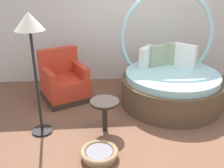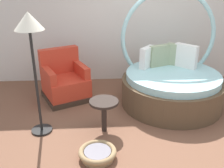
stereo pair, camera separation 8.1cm
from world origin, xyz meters
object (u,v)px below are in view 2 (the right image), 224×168
Objects in this scene: round_daybed at (171,82)px; red_armchair at (65,82)px; side_table at (104,106)px; floor_lamp at (30,33)px; pet_basket at (98,153)px.

red_armchair is at bearing 170.91° from round_daybed.
floor_lamp is at bearing 177.07° from side_table.
floor_lamp reaches higher than side_table.
red_armchair is 2.04× the size of side_table.
floor_lamp is at bearing -102.16° from red_armchair.
red_armchair is 0.58× the size of floor_lamp.
round_daybed reaches higher than red_armchair.
side_table is 1.47m from floor_lamp.
round_daybed reaches higher than pet_basket.
side_table is at bearing -144.48° from round_daybed.
red_armchair is (-1.99, 0.32, -0.09)m from round_daybed.
pet_basket is 0.75m from side_table.
floor_lamp is (-0.25, -1.18, 1.20)m from red_armchair.
floor_lamp is at bearing 140.88° from pet_basket.
round_daybed is 2.11m from pet_basket.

